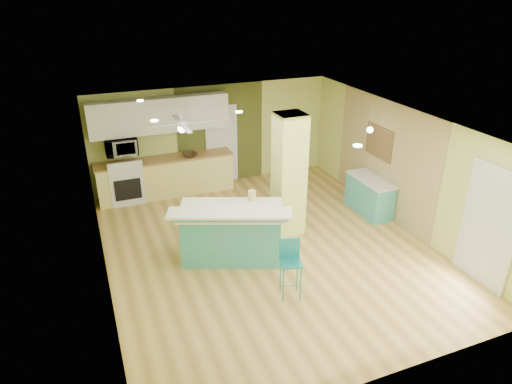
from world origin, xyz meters
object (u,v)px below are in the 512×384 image
fruit_bowl (190,155)px  canister (252,195)px  peninsula (231,232)px  side_counter (369,196)px  bar_stool (290,259)px

fruit_bowl → canister: size_ratio=1.81×
peninsula → fruit_bowl: bearing=110.9°
side_counter → canister: size_ratio=6.69×
bar_stool → side_counter: bar_stool is taller
peninsula → bar_stool: bearing=-48.2°
side_counter → fruit_bowl: fruit_bowl is taller
side_counter → fruit_bowl: bearing=143.6°
bar_stool → canister: size_ratio=5.41×
side_counter → fruit_bowl: (-3.41, 2.52, 0.58)m
side_counter → canister: (-2.95, -0.37, 0.68)m
side_counter → canister: bearing=-172.9°
side_counter → bar_stool: bearing=-145.4°
peninsula → bar_stool: 1.52m
peninsula → fruit_bowl: peninsula is taller
peninsula → canister: 0.79m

